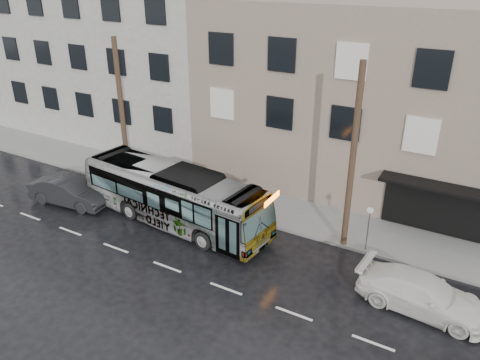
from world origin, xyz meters
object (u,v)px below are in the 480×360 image
object	(u,v)px
utility_pole_rear	(122,115)
dark_sedan	(70,191)
sign_post	(368,228)
bus	(173,196)
utility_pole_front	(353,160)
white_sedan	(422,294)

from	to	relation	value
utility_pole_rear	dark_sedan	bearing A→B (deg)	-109.99
sign_post	bus	world-z (taller)	bus
utility_pole_front	utility_pole_rear	size ratio (longest dim) A/B	1.00
utility_pole_front	bus	world-z (taller)	utility_pole_front
utility_pole_rear	dark_sedan	distance (m)	5.38
utility_pole_front	white_sedan	bearing A→B (deg)	-35.06
bus	white_sedan	world-z (taller)	bus
utility_pole_rear	dark_sedan	xyz separation A→B (m)	(-1.29, -3.55, -3.84)
bus	dark_sedan	size ratio (longest dim) A/B	2.31
utility_pole_front	dark_sedan	distance (m)	16.16
bus	dark_sedan	bearing A→B (deg)	107.05
bus	dark_sedan	xyz separation A→B (m)	(-6.55, -1.32, -0.77)
sign_post	white_sedan	distance (m)	4.32
sign_post	bus	xyz separation A→B (m)	(-9.84, -2.23, 0.23)
bus	utility_pole_rear	bearing A→B (deg)	72.71
dark_sedan	utility_pole_rear	bearing A→B (deg)	-26.84
bus	dark_sedan	distance (m)	6.73
utility_pole_rear	white_sedan	xyz separation A→B (m)	(18.20, -2.95, -3.90)
bus	white_sedan	xyz separation A→B (m)	(12.94, -0.72, -0.83)
utility_pole_rear	sign_post	distance (m)	15.46
utility_pole_rear	sign_post	xyz separation A→B (m)	(15.10, 0.00, -3.30)
utility_pole_front	utility_pole_rear	world-z (taller)	same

